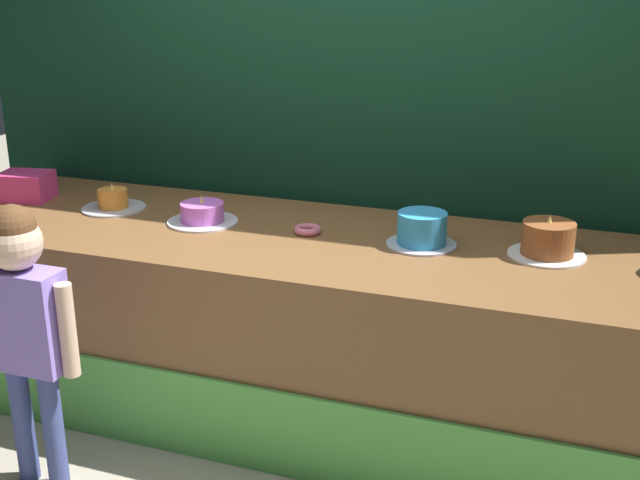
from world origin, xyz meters
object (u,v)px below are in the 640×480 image
object	(u,v)px
cake_left	(202,214)
cake_right	(548,241)
donut	(308,230)
cake_center	(422,230)
child_figure	(23,311)
pink_box	(26,186)
cake_far_left	(113,202)

from	to	relation	value
cake_left	cake_right	distance (m)	1.57
donut	cake_center	bearing A→B (deg)	1.34
cake_left	cake_center	size ratio (longest dim) A/B	1.09
child_figure	donut	bearing A→B (deg)	49.76
cake_left	pink_box	bearing A→B (deg)	177.39
cake_right	cake_left	bearing A→B (deg)	-177.36
pink_box	cake_left	distance (m)	1.05
cake_left	cake_center	world-z (taller)	cake_center
cake_far_left	cake_right	bearing A→B (deg)	0.64
child_figure	donut	size ratio (longest dim) A/B	9.56
cake_left	cake_center	distance (m)	1.05
pink_box	cake_right	world-z (taller)	cake_right
cake_center	cake_right	bearing A→B (deg)	4.61
cake_right	pink_box	bearing A→B (deg)	-179.46
cake_center	cake_left	bearing A→B (deg)	-178.34
donut	cake_right	world-z (taller)	cake_right
donut	cake_right	bearing A→B (deg)	2.98
child_figure	cake_center	size ratio (longest dim) A/B	3.92
donut	cake_far_left	distance (m)	1.05
cake_center	child_figure	bearing A→B (deg)	-144.00
donut	cake_center	size ratio (longest dim) A/B	0.41
donut	cake_left	size ratio (longest dim) A/B	0.37
child_figure	cake_right	size ratio (longest dim) A/B	3.71
child_figure	cake_center	xyz separation A→B (m)	(1.33, 0.97, 0.17)
cake_far_left	cake_center	size ratio (longest dim) A/B	1.04
cake_left	cake_center	xyz separation A→B (m)	(1.05, 0.03, 0.03)
cake_center	pink_box	bearing A→B (deg)	179.52
cake_right	child_figure	bearing A→B (deg)	-151.44
child_figure	cake_far_left	bearing A→B (deg)	103.56
pink_box	cake_center	distance (m)	2.09
donut	cake_center	world-z (taller)	cake_center
child_figure	cake_center	world-z (taller)	child_figure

